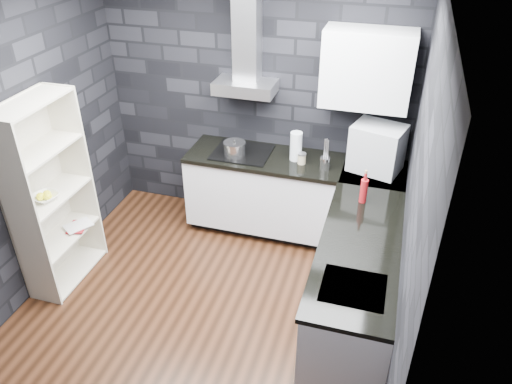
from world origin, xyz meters
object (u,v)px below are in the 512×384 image
at_px(red_bottle, 364,191).
at_px(fruit_bowl, 45,197).
at_px(storage_jar, 302,159).
at_px(utensil_crock, 325,163).
at_px(appliance_garage, 377,148).
at_px(bookshelf, 51,196).
at_px(glass_vase, 296,146).
at_px(pot, 235,149).

bearing_deg(red_bottle, fruit_bowl, -163.85).
height_order(storage_jar, utensil_crock, utensil_crock).
xyz_separation_m(utensil_crock, fruit_bowl, (-2.24, -1.26, -0.02)).
distance_m(appliance_garage, bookshelf, 3.02).
bearing_deg(red_bottle, utensil_crock, 130.47).
bearing_deg(glass_vase, utensil_crock, -19.04).
distance_m(utensil_crock, bookshelf, 2.54).
bearing_deg(red_bottle, bookshelf, -165.36).
bearing_deg(pot, appliance_garage, 5.01).
distance_m(pot, glass_vase, 0.62).
distance_m(utensil_crock, fruit_bowl, 2.57).
relative_size(glass_vase, storage_jar, 3.01).
bearing_deg(pot, storage_jar, 2.94).
relative_size(utensil_crock, appliance_garage, 0.27).
distance_m(glass_vase, storage_jar, 0.14).
bearing_deg(utensil_crock, fruit_bowl, -150.66).
xyz_separation_m(pot, glass_vase, (0.61, 0.10, 0.07)).
height_order(pot, appliance_garage, appliance_garage).
height_order(bookshelf, fruit_bowl, bookshelf).
bearing_deg(glass_vase, appliance_garage, 1.40).
xyz_separation_m(pot, fruit_bowl, (-1.32, -1.27, -0.04)).
distance_m(glass_vase, red_bottle, 0.95).
xyz_separation_m(bookshelf, fruit_bowl, (0.00, -0.08, 0.04)).
xyz_separation_m(pot, bookshelf, (-1.32, -1.19, -0.08)).
bearing_deg(storage_jar, red_bottle, -39.02).
distance_m(storage_jar, utensil_crock, 0.24).
xyz_separation_m(utensil_crock, red_bottle, (0.42, -0.49, 0.05)).
height_order(storage_jar, fruit_bowl, storage_jar).
bearing_deg(appliance_garage, glass_vase, -162.95).
bearing_deg(glass_vase, storage_jar, -41.37).
height_order(pot, fruit_bowl, pot).
bearing_deg(bookshelf, storage_jar, 29.10).
distance_m(utensil_crock, appliance_garage, 0.51).
bearing_deg(storage_jar, bookshelf, -148.56).
bearing_deg(pot, fruit_bowl, -136.18).
relative_size(pot, utensil_crock, 1.74).
xyz_separation_m(pot, storage_jar, (0.69, 0.04, -0.03)).
distance_m(storage_jar, red_bottle, 0.85).
bearing_deg(glass_vase, red_bottle, -39.27).
bearing_deg(appliance_garage, fruit_bowl, -137.20).
bearing_deg(fruit_bowl, glass_vase, 35.36).
bearing_deg(storage_jar, pot, -177.06).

